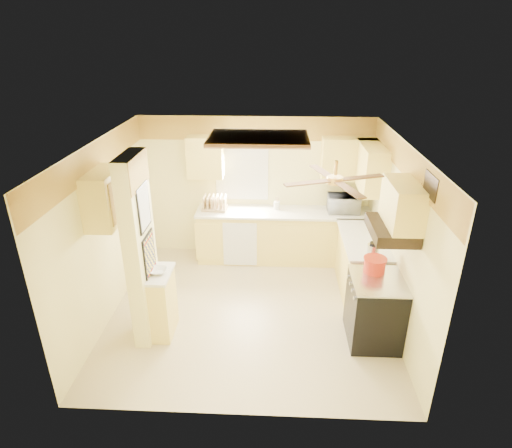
# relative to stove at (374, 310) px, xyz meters

# --- Properties ---
(floor) EXTENTS (4.00, 4.00, 0.00)m
(floor) POSITION_rel_stove_xyz_m (-1.67, 0.55, -0.46)
(floor) COLOR #C4B188
(floor) RESTS_ON ground
(ceiling) EXTENTS (4.00, 4.00, 0.00)m
(ceiling) POSITION_rel_stove_xyz_m (-1.67, 0.55, 2.04)
(ceiling) COLOR white
(ceiling) RESTS_ON wall_back
(wall_back) EXTENTS (4.00, 0.00, 4.00)m
(wall_back) POSITION_rel_stove_xyz_m (-1.67, 2.45, 0.79)
(wall_back) COLOR #FCEF9A
(wall_back) RESTS_ON floor
(wall_front) EXTENTS (4.00, 0.00, 4.00)m
(wall_front) POSITION_rel_stove_xyz_m (-1.67, -1.35, 0.79)
(wall_front) COLOR #FCEF9A
(wall_front) RESTS_ON floor
(wall_left) EXTENTS (0.00, 3.80, 3.80)m
(wall_left) POSITION_rel_stove_xyz_m (-3.67, 0.55, 0.79)
(wall_left) COLOR #FCEF9A
(wall_left) RESTS_ON floor
(wall_right) EXTENTS (0.00, 3.80, 3.80)m
(wall_right) POSITION_rel_stove_xyz_m (0.33, 0.55, 0.79)
(wall_right) COLOR #FCEF9A
(wall_right) RESTS_ON floor
(wallpaper_border) EXTENTS (4.00, 0.02, 0.40)m
(wallpaper_border) POSITION_rel_stove_xyz_m (-1.67, 2.43, 1.84)
(wallpaper_border) COLOR #FFD54B
(wallpaper_border) RESTS_ON wall_back
(partition_column) EXTENTS (0.20, 0.70, 2.50)m
(partition_column) POSITION_rel_stove_xyz_m (-3.02, 0.00, 0.79)
(partition_column) COLOR #FCEF9A
(partition_column) RESTS_ON floor
(partition_ledge) EXTENTS (0.25, 0.55, 0.90)m
(partition_ledge) POSITION_rel_stove_xyz_m (-2.80, 0.00, -0.01)
(partition_ledge) COLOR #FFE569
(partition_ledge) RESTS_ON floor
(ledge_top) EXTENTS (0.28, 0.58, 0.04)m
(ledge_top) POSITION_rel_stove_xyz_m (-2.80, 0.00, 0.46)
(ledge_top) COLOR silver
(ledge_top) RESTS_ON partition_ledge
(lower_cabinets_back) EXTENTS (3.00, 0.60, 0.90)m
(lower_cabinets_back) POSITION_rel_stove_xyz_m (-1.17, 2.15, -0.01)
(lower_cabinets_back) COLOR #FFE569
(lower_cabinets_back) RESTS_ON floor
(lower_cabinets_right) EXTENTS (0.60, 1.40, 0.90)m
(lower_cabinets_right) POSITION_rel_stove_xyz_m (0.03, 1.15, -0.01)
(lower_cabinets_right) COLOR #FFE569
(lower_cabinets_right) RESTS_ON floor
(countertop_back) EXTENTS (3.04, 0.64, 0.04)m
(countertop_back) POSITION_rel_stove_xyz_m (-1.17, 2.14, 0.46)
(countertop_back) COLOR silver
(countertop_back) RESTS_ON lower_cabinets_back
(countertop_right) EXTENTS (0.64, 1.44, 0.04)m
(countertop_right) POSITION_rel_stove_xyz_m (0.02, 1.15, 0.46)
(countertop_right) COLOR silver
(countertop_right) RESTS_ON lower_cabinets_right
(dishwasher_panel) EXTENTS (0.58, 0.02, 0.80)m
(dishwasher_panel) POSITION_rel_stove_xyz_m (-1.92, 1.84, -0.03)
(dishwasher_panel) COLOR white
(dishwasher_panel) RESTS_ON lower_cabinets_back
(window) EXTENTS (0.92, 0.02, 1.02)m
(window) POSITION_rel_stove_xyz_m (-1.92, 2.44, 1.09)
(window) COLOR white
(window) RESTS_ON wall_back
(upper_cab_back_left) EXTENTS (0.60, 0.35, 0.70)m
(upper_cab_back_left) POSITION_rel_stove_xyz_m (-2.52, 2.27, 1.39)
(upper_cab_back_left) COLOR #FFE569
(upper_cab_back_left) RESTS_ON wall_back
(upper_cab_back_right) EXTENTS (0.90, 0.35, 0.70)m
(upper_cab_back_right) POSITION_rel_stove_xyz_m (-0.12, 2.27, 1.39)
(upper_cab_back_right) COLOR #FFE569
(upper_cab_back_right) RESTS_ON wall_back
(upper_cab_right) EXTENTS (0.35, 1.00, 0.70)m
(upper_cab_right) POSITION_rel_stove_xyz_m (0.16, 1.80, 1.39)
(upper_cab_right) COLOR #FFE569
(upper_cab_right) RESTS_ON wall_right
(upper_cab_left_wall) EXTENTS (0.35, 0.75, 0.70)m
(upper_cab_left_wall) POSITION_rel_stove_xyz_m (-3.49, 0.30, 1.39)
(upper_cab_left_wall) COLOR #FFE569
(upper_cab_left_wall) RESTS_ON wall_left
(upper_cab_over_stove) EXTENTS (0.35, 0.76, 0.52)m
(upper_cab_over_stove) POSITION_rel_stove_xyz_m (0.16, 0.00, 1.49)
(upper_cab_over_stove) COLOR #FFE569
(upper_cab_over_stove) RESTS_ON wall_right
(stove) EXTENTS (0.68, 0.77, 0.92)m
(stove) POSITION_rel_stove_xyz_m (0.00, 0.00, 0.00)
(stove) COLOR black
(stove) RESTS_ON floor
(range_hood) EXTENTS (0.50, 0.76, 0.14)m
(range_hood) POSITION_rel_stove_xyz_m (0.07, 0.00, 1.16)
(range_hood) COLOR black
(range_hood) RESTS_ON upper_cab_over_stove
(poster_menu) EXTENTS (0.02, 0.42, 0.57)m
(poster_menu) POSITION_rel_stove_xyz_m (-2.91, 0.00, 1.39)
(poster_menu) COLOR black
(poster_menu) RESTS_ON partition_column
(poster_nashville) EXTENTS (0.02, 0.42, 0.57)m
(poster_nashville) POSITION_rel_stove_xyz_m (-2.91, 0.00, 0.74)
(poster_nashville) COLOR black
(poster_nashville) RESTS_ON partition_column
(ceiling_light_panel) EXTENTS (1.35, 0.95, 0.06)m
(ceiling_light_panel) POSITION_rel_stove_xyz_m (-1.57, 1.05, 2.00)
(ceiling_light_panel) COLOR brown
(ceiling_light_panel) RESTS_ON ceiling
(ceiling_fan) EXTENTS (1.15, 1.15, 0.26)m
(ceiling_fan) POSITION_rel_stove_xyz_m (-0.67, -0.15, 1.83)
(ceiling_fan) COLOR gold
(ceiling_fan) RESTS_ON ceiling
(vent_grate) EXTENTS (0.02, 0.40, 0.25)m
(vent_grate) POSITION_rel_stove_xyz_m (0.31, -0.35, 1.84)
(vent_grate) COLOR black
(vent_grate) RESTS_ON wall_right
(microwave) EXTENTS (0.54, 0.37, 0.30)m
(microwave) POSITION_rel_stove_xyz_m (-0.16, 2.17, 0.63)
(microwave) COLOR white
(microwave) RESTS_ON countertop_back
(bowl) EXTENTS (0.25, 0.25, 0.06)m
(bowl) POSITION_rel_stove_xyz_m (-2.82, -0.00, 0.51)
(bowl) COLOR white
(bowl) RESTS_ON ledge_top
(dutch_oven) EXTENTS (0.30, 0.30, 0.20)m
(dutch_oven) POSITION_rel_stove_xyz_m (-0.02, 0.21, 0.56)
(dutch_oven) COLOR red
(dutch_oven) RESTS_ON stove
(kettle) EXTENTS (0.16, 0.16, 0.25)m
(kettle) POSITION_rel_stove_xyz_m (0.01, 0.50, 0.60)
(kettle) COLOR silver
(kettle) RESTS_ON countertop_right
(dish_rack) EXTENTS (0.44, 0.34, 0.24)m
(dish_rack) POSITION_rel_stove_xyz_m (-2.38, 2.18, 0.57)
(dish_rack) COLOR tan
(dish_rack) RESTS_ON countertop_back
(utensil_crock) EXTENTS (0.11, 0.11, 0.22)m
(utensil_crock) POSITION_rel_stove_xyz_m (-1.30, 2.25, 0.55)
(utensil_crock) COLOR white
(utensil_crock) RESTS_ON countertop_back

